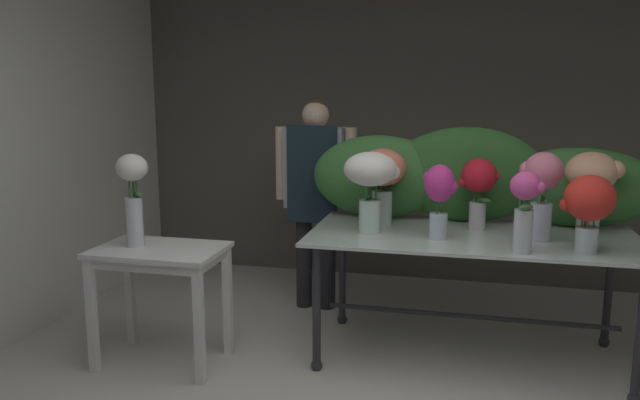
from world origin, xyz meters
name	(u,v)px	position (x,y,z in m)	size (l,w,h in m)	color
ground_plane	(393,346)	(0.00, 1.60, 0.00)	(7.05, 7.05, 0.00)	beige
wall_back	(419,115)	(0.00, 3.21, 1.44)	(5.07, 0.12, 2.89)	#5B564C
wall_left	(42,121)	(-2.53, 1.60, 1.44)	(0.12, 3.33, 2.89)	silver
display_table_glass	(471,252)	(0.47, 1.54, 0.69)	(1.96, 0.97, 0.81)	silver
side_table_white	(160,265)	(-1.36, 1.04, 0.63)	(0.76, 0.51, 0.73)	white
florist	(315,182)	(-0.68, 2.21, 0.98)	(0.62, 0.24, 1.59)	#232328
foliage_backdrop	(468,179)	(0.43, 1.91, 1.09)	(2.23, 0.31, 0.63)	#387033
vase_magenta_snapdragons	(440,194)	(0.27, 1.38, 1.07)	(0.20, 0.18, 0.44)	silver
vase_peach_dahlias	(592,180)	(1.16, 1.73, 1.13)	(0.33, 0.30, 0.50)	silver
vase_ivory_stock	(371,179)	(-0.14, 1.43, 1.14)	(0.34, 0.32, 0.50)	silver
vase_scarlet_anemones	(589,204)	(1.07, 1.24, 1.07)	(0.28, 0.26, 0.42)	silver
vase_crimson_ranunculus	(479,184)	(0.50, 1.67, 1.09)	(0.24, 0.22, 0.45)	silver
vase_fuchsia_freesia	(525,207)	(0.73, 1.16, 1.05)	(0.18, 0.17, 0.44)	silver
vase_rosy_carnations	(542,186)	(0.85, 1.46, 1.12)	(0.24, 0.22, 0.52)	silver
vase_coral_lilies	(382,175)	(-0.11, 1.70, 1.12)	(0.33, 0.31, 0.49)	silver
vase_white_roses_tall	(133,192)	(-1.51, 1.04, 1.07)	(0.19, 0.19, 0.56)	silver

